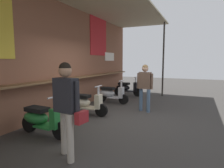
% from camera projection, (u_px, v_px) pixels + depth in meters
% --- Properties ---
extents(ground_plane, '(29.97, 29.97, 0.00)m').
position_uv_depth(ground_plane, '(116.00, 119.00, 5.70)').
color(ground_plane, '#383533').
extents(market_stall_facade, '(10.70, 2.82, 3.79)m').
position_uv_depth(market_stall_facade, '(65.00, 49.00, 6.20)').
color(market_stall_facade, brown).
rests_on(market_stall_facade, ground_plane).
extents(scooter_green, '(0.48, 1.40, 0.97)m').
position_uv_depth(scooter_green, '(41.00, 119.00, 4.41)').
color(scooter_green, '#237533').
rests_on(scooter_green, ground_plane).
extents(scooter_cream, '(0.46, 1.40, 0.97)m').
position_uv_depth(scooter_cream, '(85.00, 103.00, 6.10)').
color(scooter_cream, beige).
rests_on(scooter_cream, ground_plane).
extents(scooter_silver, '(0.46, 1.40, 0.97)m').
position_uv_depth(scooter_silver, '(110.00, 94.00, 7.83)').
color(scooter_silver, '#B2B5BA').
rests_on(scooter_silver, ground_plane).
extents(scooter_black, '(0.48, 1.40, 0.97)m').
position_uv_depth(scooter_black, '(126.00, 88.00, 9.51)').
color(scooter_black, black).
rests_on(scooter_black, ground_plane).
extents(shopper_with_handbag, '(0.33, 0.67, 1.70)m').
position_uv_depth(shopper_with_handbag, '(67.00, 101.00, 3.28)').
color(shopper_with_handbag, '#ADA393').
rests_on(shopper_with_handbag, ground_plane).
extents(shopper_browsing, '(0.23, 0.55, 1.61)m').
position_uv_depth(shopper_browsing, '(145.00, 83.00, 6.43)').
color(shopper_browsing, slate).
rests_on(shopper_browsing, ground_plane).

